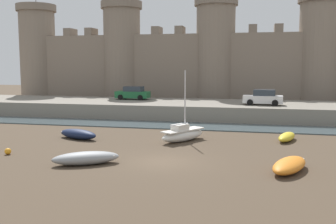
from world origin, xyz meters
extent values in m
plane|color=#4C3D2D|center=(0.00, 0.00, 0.00)|extent=(160.00, 160.00, 0.00)
cube|color=#47565B|center=(0.00, 14.00, 0.05)|extent=(80.00, 4.50, 0.10)
cube|color=gray|center=(0.00, 21.25, 0.83)|extent=(66.05, 10.00, 1.66)
cube|color=gray|center=(0.00, 31.81, 5.05)|extent=(54.05, 2.80, 10.10)
cylinder|color=gray|center=(-27.02, 31.81, 6.92)|extent=(5.26, 5.26, 13.85)
cylinder|color=#796B5D|center=(-27.02, 31.81, 14.35)|extent=(5.89, 5.89, 1.00)
cylinder|color=gray|center=(-13.51, 31.81, 6.92)|extent=(5.26, 5.26, 13.85)
cylinder|color=#796B5D|center=(-13.51, 31.81, 14.35)|extent=(5.89, 5.89, 1.00)
cylinder|color=gray|center=(0.00, 31.81, 6.92)|extent=(5.26, 5.26, 13.85)
cylinder|color=#796B5D|center=(0.00, 31.81, 14.35)|extent=(5.89, 5.89, 1.00)
cylinder|color=gray|center=(13.51, 31.81, 6.92)|extent=(5.26, 5.26, 13.85)
cube|color=gray|center=(-21.55, 31.81, 10.65)|extent=(1.10, 2.52, 1.10)
cube|color=gray|center=(-18.23, 31.81, 10.65)|extent=(1.10, 2.52, 1.10)
cube|color=gray|center=(-8.29, 31.81, 10.65)|extent=(1.10, 2.52, 1.10)
cube|color=gray|center=(-4.97, 31.81, 10.65)|extent=(1.10, 2.52, 1.10)
cube|color=gray|center=(4.97, 31.81, 10.65)|extent=(1.10, 2.52, 1.10)
cube|color=gray|center=(8.29, 31.81, 10.65)|extent=(1.10, 2.52, 1.10)
ellipsoid|color=gray|center=(-4.33, -1.65, 0.39)|extent=(4.12, 3.10, 0.77)
ellipsoid|color=silver|center=(-4.33, -1.65, 0.45)|extent=(3.35, 2.49, 0.43)
cube|color=beige|center=(-4.59, -1.79, 0.49)|extent=(0.73, 1.10, 0.06)
cube|color=beige|center=(-2.98, -0.90, 0.47)|extent=(0.60, 0.78, 0.08)
ellipsoid|color=#141E3D|center=(-8.34, 5.79, 0.39)|extent=(3.94, 2.51, 0.78)
ellipsoid|color=navy|center=(-8.34, 5.79, 0.45)|extent=(3.21, 2.01, 0.43)
cube|color=beige|center=(-8.08, 5.69, 0.49)|extent=(0.57, 1.07, 0.06)
cube|color=beige|center=(-9.70, 6.32, 0.47)|extent=(0.51, 0.74, 0.08)
ellipsoid|color=orange|center=(7.39, -0.67, 0.36)|extent=(2.73, 4.11, 0.73)
ellipsoid|color=gold|center=(7.39, -0.67, 0.42)|extent=(2.19, 3.35, 0.40)
cube|color=beige|center=(7.29, -0.94, 0.46)|extent=(1.21, 0.63, 0.06)
cube|color=beige|center=(7.93, 0.74, 0.44)|extent=(0.84, 0.55, 0.08)
ellipsoid|color=yellow|center=(7.94, 8.44, 0.33)|extent=(1.92, 3.31, 0.65)
ellipsoid|color=#F2F246|center=(7.94, 8.44, 0.39)|extent=(1.54, 2.70, 0.36)
cube|color=beige|center=(7.86, 8.21, 0.43)|extent=(0.85, 0.45, 0.06)
cube|color=beige|center=(8.32, 9.61, 0.41)|extent=(0.60, 0.43, 0.08)
ellipsoid|color=silver|center=(0.04, 6.69, 0.46)|extent=(3.46, 4.46, 0.92)
cube|color=silver|center=(0.04, 6.69, 0.88)|extent=(3.01, 3.90, 0.08)
cube|color=silver|center=(-0.14, 6.40, 1.14)|extent=(1.38, 1.50, 0.44)
cylinder|color=silver|center=(0.15, 6.87, 3.21)|extent=(0.10, 0.10, 4.58)
cylinder|color=silver|center=(-0.20, 6.31, 1.37)|extent=(1.13, 1.74, 0.08)
sphere|color=orange|center=(-10.47, -0.34, 0.21)|extent=(0.43, 0.43, 0.43)
cube|color=silver|center=(6.27, 19.80, 2.26)|extent=(4.17, 1.88, 0.80)
cube|color=#2D3842|center=(6.42, 19.79, 2.96)|extent=(2.32, 1.59, 0.64)
cylinder|color=black|center=(4.96, 19.00, 1.98)|extent=(0.65, 0.21, 0.64)
cylinder|color=black|center=(5.04, 20.70, 1.98)|extent=(0.65, 0.21, 0.64)
cylinder|color=black|center=(7.50, 18.89, 1.98)|extent=(0.65, 0.21, 0.64)
cylinder|color=black|center=(7.58, 20.59, 1.98)|extent=(0.65, 0.21, 0.64)
cube|color=#1E6638|center=(-9.23, 23.11, 2.26)|extent=(4.17, 1.88, 0.80)
cube|color=#2D3842|center=(-9.08, 23.10, 2.96)|extent=(2.32, 1.59, 0.64)
cylinder|color=black|center=(-10.53, 22.31, 1.98)|extent=(0.65, 0.21, 0.64)
cylinder|color=black|center=(-10.46, 24.01, 1.98)|extent=(0.65, 0.21, 0.64)
cylinder|color=black|center=(-7.99, 22.20, 1.98)|extent=(0.65, 0.21, 0.64)
cylinder|color=black|center=(-7.92, 23.90, 1.98)|extent=(0.65, 0.21, 0.64)
camera|label=1|loc=(5.38, -22.94, 5.92)|focal=42.00mm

